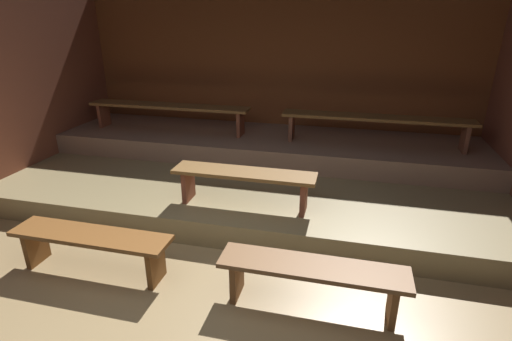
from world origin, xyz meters
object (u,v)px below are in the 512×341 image
(bench_lower_center, at_px, (244,179))
(bench_floor_right, at_px, (312,274))
(bench_middle_right, at_px, (375,121))
(bench_middle_left, at_px, (169,109))
(bench_floor_left, at_px, (91,242))

(bench_lower_center, bearing_deg, bench_floor_right, -51.96)
(bench_middle_right, bearing_deg, bench_floor_right, -100.45)
(bench_middle_left, bearing_deg, bench_middle_right, 0.00)
(bench_floor_right, height_order, bench_middle_right, bench_middle_right)
(bench_floor_right, height_order, bench_lower_center, bench_lower_center)
(bench_middle_left, xyz_separation_m, bench_middle_right, (2.97, 0.00, 0.00))
(bench_lower_center, relative_size, bench_middle_right, 0.61)
(bench_floor_left, distance_m, bench_middle_right, 3.73)
(bench_floor_left, height_order, bench_middle_right, bench_middle_right)
(bench_floor_left, bearing_deg, bench_middle_left, 100.45)
(bench_floor_right, relative_size, bench_middle_right, 0.60)
(bench_lower_center, xyz_separation_m, bench_middle_left, (-1.62, 1.64, 0.30))
(bench_floor_left, xyz_separation_m, bench_lower_center, (1.11, 1.09, 0.28))
(bench_floor_left, relative_size, bench_floor_right, 1.00)
(bench_floor_right, bearing_deg, bench_middle_right, 79.55)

